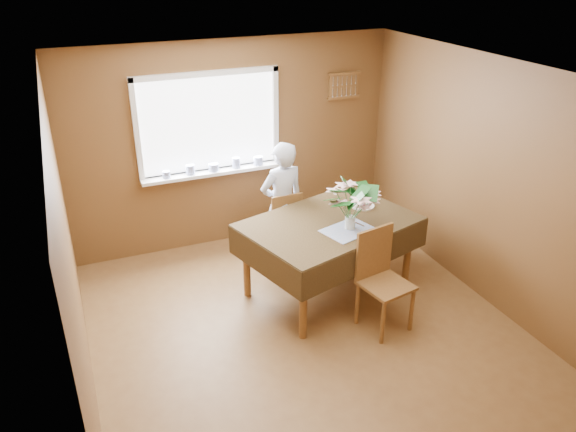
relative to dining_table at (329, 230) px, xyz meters
name	(u,v)px	position (x,y,z in m)	size (l,w,h in m)	color
floor	(310,336)	(-0.52, -0.66, -0.74)	(4.50, 4.50, 0.00)	brown
ceiling	(315,77)	(-0.52, -0.66, 1.76)	(4.50, 4.50, 0.00)	white
wall_back	(234,145)	(-0.52, 1.59, 0.51)	(4.00, 4.00, 0.00)	brown
wall_front	(487,390)	(-0.52, -2.91, 0.51)	(4.00, 4.00, 0.00)	brown
wall_left	(71,266)	(-2.52, -0.66, 0.51)	(4.50, 4.50, 0.00)	brown
wall_right	(494,187)	(1.48, -0.66, 0.51)	(4.50, 4.50, 0.00)	brown
window_assembly	(211,141)	(-0.81, 1.53, 0.61)	(1.72, 0.20, 1.22)	white
spoon_rack	(344,85)	(0.93, 1.55, 1.11)	(0.44, 0.05, 0.33)	brown
dining_table	(329,230)	(0.00, 0.00, 0.00)	(2.00, 1.62, 0.85)	brown
chair_far	(284,223)	(-0.19, 0.79, -0.25)	(0.39, 0.39, 0.89)	brown
chair_near	(380,275)	(0.20, -0.72, -0.19)	(0.51, 0.51, 1.01)	brown
seated_woman	(282,205)	(-0.22, 0.77, 0.01)	(0.55, 0.36, 1.49)	white
flower_bouquet	(351,202)	(0.11, -0.23, 0.40)	(0.52, 0.52, 0.45)	white
side_plate	(363,206)	(0.50, 0.19, 0.11)	(0.26, 0.26, 0.01)	white
table_knife	(355,223)	(0.22, -0.15, 0.11)	(0.02, 0.23, 0.00)	silver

